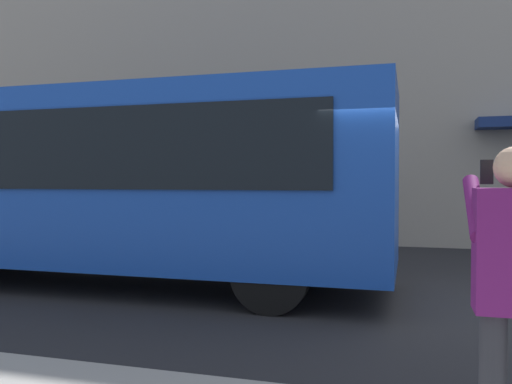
% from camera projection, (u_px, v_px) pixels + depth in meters
% --- Properties ---
extents(ground_plane, '(60.00, 60.00, 0.00)m').
position_uv_depth(ground_plane, '(425.00, 306.00, 6.99)').
color(ground_plane, '#232326').
extents(building_facade_far, '(28.00, 1.55, 12.00)m').
position_uv_depth(building_facade_far, '(419.00, 11.00, 13.37)').
color(building_facade_far, '#A89E8E').
rests_on(building_facade_far, ground_plane).
extents(red_bus, '(9.05, 2.54, 3.08)m').
position_uv_depth(red_bus, '(106.00, 179.00, 8.44)').
color(red_bus, '#1947AD').
rests_on(red_bus, ground_plane).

